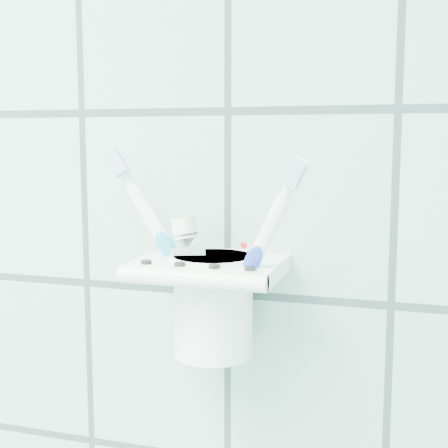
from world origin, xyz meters
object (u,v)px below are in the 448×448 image
cup (213,301)px  toothbrush_orange (212,241)px  toothbrush_pink (225,233)px  toothpaste_tube (201,273)px  toothbrush_blue (223,233)px  holder_bracket (210,269)px

cup → toothbrush_orange: (0.00, -0.01, 0.06)m
toothbrush_pink → toothpaste_tube: toothbrush_pink is taller
toothbrush_pink → toothbrush_blue: (-0.00, 0.01, -0.00)m
holder_bracket → toothbrush_pink: bearing=34.8°
toothbrush_blue → toothbrush_orange: (-0.01, -0.02, -0.01)m
toothbrush_pink → toothbrush_orange: size_ratio=1.05×
toothbrush_blue → toothpaste_tube: bearing=-136.1°
toothbrush_blue → toothpaste_tube: size_ratio=1.62×
cup → toothbrush_orange: 0.06m
toothbrush_pink → toothbrush_blue: toothbrush_pink is taller
holder_bracket → toothpaste_tube: size_ratio=1.04×
cup → holder_bracket: bearing=-111.2°
cup → toothbrush_blue: (0.01, 0.01, 0.07)m
holder_bracket → cup: (0.00, 0.00, -0.03)m
cup → toothbrush_pink: 0.07m
holder_bracket → toothbrush_pink: (0.01, 0.01, 0.03)m
cup → toothpaste_tube: bearing=-141.1°
holder_bracket → toothbrush_blue: bearing=57.3°
cup → toothpaste_tube: size_ratio=0.74×
toothpaste_tube → cup: bearing=14.1°
holder_bracket → toothbrush_blue: toothbrush_blue is taller
cup → toothbrush_blue: bearing=52.8°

